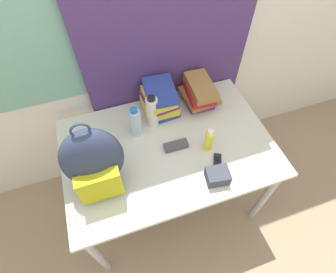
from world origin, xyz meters
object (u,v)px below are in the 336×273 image
(water_bottle, at_px, (136,122))
(sports_bottle, at_px, (152,112))
(book_stack_center, at_px, (199,93))
(camera_pouch, at_px, (218,176))
(book_stack_left, at_px, (160,100))
(cell_phone, at_px, (217,160))
(sunglasses_case, at_px, (176,146))
(backpack, at_px, (94,162))
(sunscreen_bottle, at_px, (209,140))

(water_bottle, height_order, sports_bottle, sports_bottle)
(book_stack_center, distance_m, camera_pouch, 0.62)
(book_stack_left, xyz_separation_m, cell_phone, (0.20, -0.49, -0.10))
(book_stack_center, xyz_separation_m, cell_phone, (-0.08, -0.49, -0.09))
(book_stack_left, xyz_separation_m, sunglasses_case, (0.00, -0.32, -0.09))
(sunglasses_case, xyz_separation_m, camera_pouch, (0.15, -0.28, 0.02))
(backpack, xyz_separation_m, sunglasses_case, (0.48, 0.09, -0.20))
(book_stack_left, relative_size, book_stack_center, 0.92)
(book_stack_left, xyz_separation_m, camera_pouch, (0.15, -0.60, -0.07))
(book_stack_left, bearing_deg, book_stack_center, -1.19)
(cell_phone, xyz_separation_m, sunglasses_case, (-0.20, 0.18, 0.01))
(water_bottle, height_order, cell_phone, water_bottle)
(sports_bottle, bearing_deg, water_bottle, -161.75)
(backpack, bearing_deg, book_stack_center, 27.59)
(backpack, bearing_deg, camera_pouch, -17.58)
(sunscreen_bottle, bearing_deg, sports_bottle, 131.15)
(water_bottle, xyz_separation_m, sunglasses_case, (0.20, -0.19, -0.09))
(camera_pouch, bearing_deg, backpack, 162.42)
(sunscreen_bottle, bearing_deg, cell_phone, -79.02)
(camera_pouch, bearing_deg, sunscreen_bottle, 80.71)
(sports_bottle, xyz_separation_m, sunscreen_bottle, (0.26, -0.30, -0.03))
(backpack, relative_size, sunscreen_bottle, 2.85)
(sunglasses_case, bearing_deg, sunscreen_bottle, -20.85)
(book_stack_center, xyz_separation_m, sunscreen_bottle, (-0.10, -0.38, -0.01))
(water_bottle, bearing_deg, sunscreen_bottle, -34.23)
(book_stack_center, bearing_deg, camera_pouch, -102.77)
(book_stack_left, relative_size, camera_pouch, 1.93)
(book_stack_center, relative_size, sports_bottle, 1.20)
(book_stack_left, distance_m, sunscreen_bottle, 0.43)
(book_stack_left, distance_m, book_stack_center, 0.28)
(backpack, distance_m, book_stack_left, 0.64)
(book_stack_center, bearing_deg, cell_phone, -99.24)
(sunglasses_case, bearing_deg, cell_phone, -40.91)
(cell_phone, bearing_deg, sports_bottle, 124.83)
(water_bottle, height_order, sunscreen_bottle, water_bottle)
(sunglasses_case, distance_m, camera_pouch, 0.32)
(book_stack_center, bearing_deg, book_stack_left, 178.81)
(sports_bottle, height_order, cell_phone, sports_bottle)
(water_bottle, height_order, sunglasses_case, water_bottle)
(sports_bottle, bearing_deg, camera_pouch, -66.21)
(cell_phone, bearing_deg, sunscreen_bottle, 100.98)
(sports_bottle, xyz_separation_m, cell_phone, (0.28, -0.41, -0.11))
(sunglasses_case, bearing_deg, book_stack_left, 90.13)
(sports_bottle, xyz_separation_m, camera_pouch, (0.23, -0.51, -0.08))
(backpack, xyz_separation_m, book_stack_center, (0.76, 0.40, -0.12))
(book_stack_center, bearing_deg, sunglasses_case, -132.03)
(camera_pouch, bearing_deg, cell_phone, 62.76)
(sports_bottle, relative_size, camera_pouch, 1.75)
(water_bottle, relative_size, sunglasses_case, 1.50)
(sunglasses_case, relative_size, camera_pouch, 1.06)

